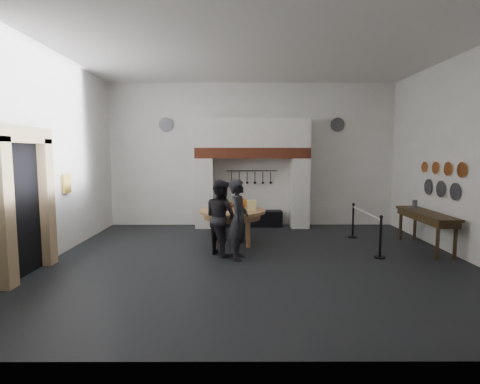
{
  "coord_description": "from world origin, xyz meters",
  "views": [
    {
      "loc": [
        -0.4,
        -7.95,
        2.32
      ],
      "look_at": [
        -0.38,
        1.28,
        1.35
      ],
      "focal_mm": 28.0,
      "sensor_mm": 36.0,
      "label": 1
    }
  ],
  "objects_px": {
    "visitor_near": "(239,220)",
    "side_table": "(426,213)",
    "iron_range": "(252,219)",
    "barrier_post_near": "(380,238)",
    "visitor_far": "(221,217)",
    "work_table": "(232,211)",
    "barrier_post_far": "(353,221)"
  },
  "relations": [
    {
      "from": "visitor_near",
      "to": "side_table",
      "type": "xyz_separation_m",
      "value": [
        4.52,
        0.87,
        -0.0
      ]
    },
    {
      "from": "iron_range",
      "to": "barrier_post_near",
      "type": "relative_size",
      "value": 2.11
    },
    {
      "from": "iron_range",
      "to": "barrier_post_near",
      "type": "bearing_deg",
      "value": -52.84
    },
    {
      "from": "iron_range",
      "to": "visitor_near",
      "type": "xyz_separation_m",
      "value": [
        -0.42,
        -3.66,
        0.62
      ]
    },
    {
      "from": "iron_range",
      "to": "visitor_far",
      "type": "distance_m",
      "value": 3.41
    },
    {
      "from": "iron_range",
      "to": "work_table",
      "type": "height_order",
      "value": "work_table"
    },
    {
      "from": "iron_range",
      "to": "visitor_near",
      "type": "relative_size",
      "value": 1.09
    },
    {
      "from": "work_table",
      "to": "visitor_near",
      "type": "bearing_deg",
      "value": -83.3
    },
    {
      "from": "visitor_far",
      "to": "barrier_post_near",
      "type": "xyz_separation_m",
      "value": [
        3.53,
        -0.32,
        -0.41
      ]
    },
    {
      "from": "side_table",
      "to": "barrier_post_near",
      "type": "height_order",
      "value": "same"
    },
    {
      "from": "iron_range",
      "to": "work_table",
      "type": "bearing_deg",
      "value": -104.59
    },
    {
      "from": "barrier_post_near",
      "to": "work_table",
      "type": "bearing_deg",
      "value": 157.8
    },
    {
      "from": "work_table",
      "to": "visitor_far",
      "type": "height_order",
      "value": "visitor_far"
    },
    {
      "from": "barrier_post_near",
      "to": "side_table",
      "type": "bearing_deg",
      "value": 29.9
    },
    {
      "from": "visitor_far",
      "to": "barrier_post_near",
      "type": "bearing_deg",
      "value": -134.85
    },
    {
      "from": "barrier_post_far",
      "to": "work_table",
      "type": "bearing_deg",
      "value": -168.79
    },
    {
      "from": "visitor_near",
      "to": "visitor_far",
      "type": "xyz_separation_m",
      "value": [
        -0.4,
        0.4,
        -0.02
      ]
    },
    {
      "from": "work_table",
      "to": "side_table",
      "type": "height_order",
      "value": "side_table"
    },
    {
      "from": "work_table",
      "to": "barrier_post_near",
      "type": "bearing_deg",
      "value": -22.2
    },
    {
      "from": "work_table",
      "to": "side_table",
      "type": "relative_size",
      "value": 0.77
    },
    {
      "from": "visitor_near",
      "to": "barrier_post_far",
      "type": "distance_m",
      "value": 3.78
    },
    {
      "from": "iron_range",
      "to": "visitor_far",
      "type": "relative_size",
      "value": 1.11
    },
    {
      "from": "work_table",
      "to": "barrier_post_far",
      "type": "relative_size",
      "value": 1.88
    },
    {
      "from": "visitor_near",
      "to": "visitor_far",
      "type": "bearing_deg",
      "value": 54.5
    },
    {
      "from": "visitor_near",
      "to": "barrier_post_far",
      "type": "height_order",
      "value": "visitor_near"
    },
    {
      "from": "barrier_post_far",
      "to": "barrier_post_near",
      "type": "bearing_deg",
      "value": -90.0
    },
    {
      "from": "visitor_near",
      "to": "visitor_far",
      "type": "relative_size",
      "value": 1.02
    },
    {
      "from": "visitor_near",
      "to": "side_table",
      "type": "relative_size",
      "value": 0.8
    },
    {
      "from": "visitor_near",
      "to": "barrier_post_far",
      "type": "relative_size",
      "value": 1.94
    },
    {
      "from": "iron_range",
      "to": "barrier_post_far",
      "type": "bearing_deg",
      "value": -30.24
    },
    {
      "from": "side_table",
      "to": "barrier_post_far",
      "type": "height_order",
      "value": "same"
    },
    {
      "from": "iron_range",
      "to": "work_table",
      "type": "xyz_separation_m",
      "value": [
        -0.58,
        -2.24,
        0.59
      ]
    }
  ]
}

